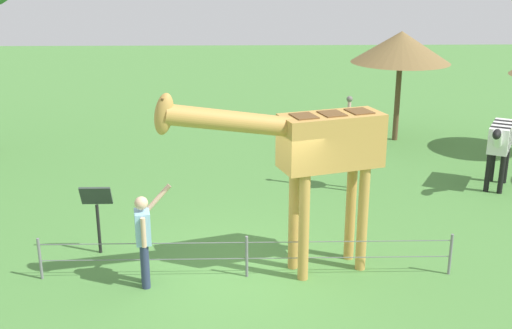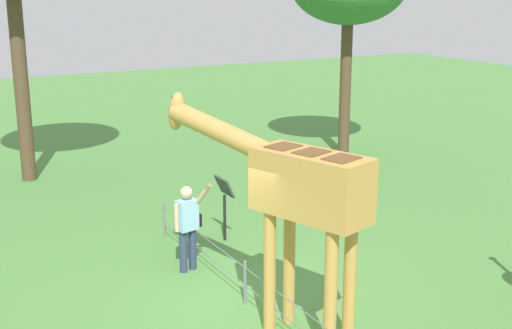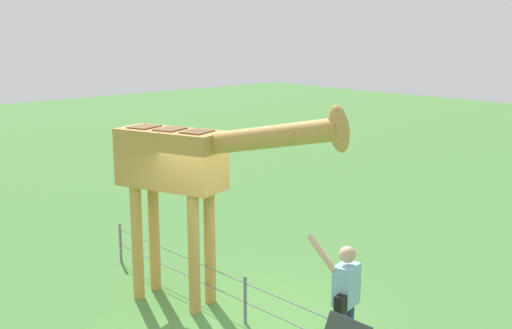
{
  "view_description": "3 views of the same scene",
  "coord_description": "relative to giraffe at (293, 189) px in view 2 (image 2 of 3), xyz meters",
  "views": [
    {
      "loc": [
        0.08,
        9.86,
        5.23
      ],
      "look_at": [
        -0.17,
        -0.36,
        1.87
      ],
      "focal_mm": 44.46,
      "sensor_mm": 36.0,
      "label": 1
    },
    {
      "loc": [
        -8.91,
        4.86,
        5.02
      ],
      "look_at": [
        0.6,
        -0.43,
        2.13
      ],
      "focal_mm": 48.09,
      "sensor_mm": 36.0,
      "label": 2
    },
    {
      "loc": [
        6.74,
        -5.89,
        4.35
      ],
      "look_at": [
        -0.46,
        0.75,
        2.26
      ],
      "focal_mm": 45.72,
      "sensor_mm": 36.0,
      "label": 3
    }
  ],
  "objects": [
    {
      "name": "wire_fence",
      "position": [
        1.1,
        0.18,
        -1.81
      ],
      "size": [
        7.05,
        0.05,
        0.75
      ],
      "color": "slate",
      "rests_on": "ground_plane"
    },
    {
      "name": "ground_plane",
      "position": [
        1.1,
        0.07,
        -2.22
      ],
      "size": [
        60.0,
        60.0,
        0.0
      ],
      "primitive_type": "plane",
      "color": "#4C843D"
    },
    {
      "name": "info_sign",
      "position": [
        3.82,
        -0.82,
        -1.27
      ],
      "size": [
        0.56,
        0.21,
        1.32
      ],
      "color": "black",
      "rests_on": "ground_plane"
    },
    {
      "name": "giraffe",
      "position": [
        0.0,
        0.0,
        0.0
      ],
      "size": [
        3.77,
        1.64,
        3.36
      ],
      "color": "#C69347",
      "rests_on": "ground_plane"
    },
    {
      "name": "visitor",
      "position": [
        2.79,
        0.42,
        -1.31
      ],
      "size": [
        0.65,
        0.57,
        1.71
      ],
      "color": "navy",
      "rests_on": "ground_plane"
    }
  ]
}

